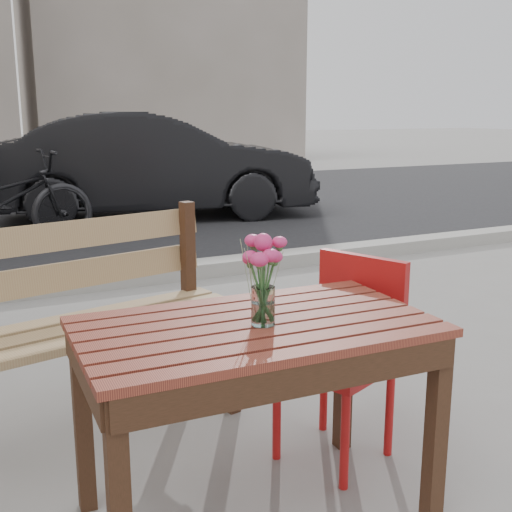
{
  "coord_description": "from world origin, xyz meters",
  "views": [
    {
      "loc": [
        -0.63,
        -1.92,
        1.35
      ],
      "look_at": [
        0.25,
        -0.15,
        0.91
      ],
      "focal_mm": 45.0,
      "sensor_mm": 36.0,
      "label": 1
    }
  ],
  "objects_px": {
    "main_table": "(256,356)",
    "red_chair": "(346,342)",
    "parked_car": "(152,165)",
    "main_vase": "(263,269)"
  },
  "relations": [
    {
      "from": "main_table",
      "to": "main_vase",
      "type": "distance_m",
      "value": 0.3
    },
    {
      "from": "main_table",
      "to": "main_vase",
      "type": "height_order",
      "value": "main_vase"
    },
    {
      "from": "red_chair",
      "to": "main_vase",
      "type": "bearing_deg",
      "value": -84.27
    },
    {
      "from": "main_vase",
      "to": "main_table",
      "type": "bearing_deg",
      "value": 106.28
    },
    {
      "from": "main_table",
      "to": "red_chair",
      "type": "height_order",
      "value": "red_chair"
    },
    {
      "from": "red_chair",
      "to": "parked_car",
      "type": "height_order",
      "value": "parked_car"
    },
    {
      "from": "parked_car",
      "to": "red_chair",
      "type": "bearing_deg",
      "value": -178.94
    },
    {
      "from": "main_table",
      "to": "main_vase",
      "type": "bearing_deg",
      "value": -71.72
    },
    {
      "from": "main_table",
      "to": "parked_car",
      "type": "relative_size",
      "value": 0.28
    },
    {
      "from": "main_vase",
      "to": "red_chair",
      "type": "bearing_deg",
      "value": 28.24
    }
  ]
}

